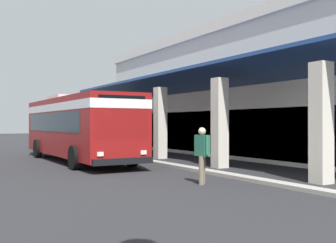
# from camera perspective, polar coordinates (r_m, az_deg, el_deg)

# --- Properties ---
(ground) EXTENTS (120.00, 120.00, 0.00)m
(ground) POSITION_cam_1_polar(r_m,az_deg,el_deg) (23.95, 7.88, -4.77)
(ground) COLOR #262628
(curb_strip) EXTENTS (31.36, 0.50, 0.12)m
(curb_strip) POSITION_cam_1_polar(r_m,az_deg,el_deg) (21.23, -4.68, -5.20)
(curb_strip) COLOR #9E998E
(curb_strip) RESTS_ON ground
(plaza_building) EXTENTS (26.44, 13.87, 7.54)m
(plaza_building) POSITION_cam_1_polar(r_m,az_deg,el_deg) (26.79, 14.31, 3.79)
(plaza_building) COLOR beige
(plaza_building) RESTS_ON ground
(transit_bus) EXTENTS (11.21, 2.85, 3.34)m
(transit_bus) POSITION_cam_1_polar(r_m,az_deg,el_deg) (20.81, -12.56, -0.35)
(transit_bus) COLOR maroon
(transit_bus) RESTS_ON ground
(pedestrian) EXTENTS (0.70, 0.35, 1.76)m
(pedestrian) POSITION_cam_1_polar(r_m,az_deg,el_deg) (12.71, 4.79, -4.27)
(pedestrian) COLOR #726651
(pedestrian) RESTS_ON ground
(potted_palm) EXTENTS (1.82, 1.72, 2.96)m
(potted_palm) POSITION_cam_1_polar(r_m,az_deg,el_deg) (26.42, -7.13, -2.87)
(potted_palm) COLOR gray
(potted_palm) RESTS_ON ground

